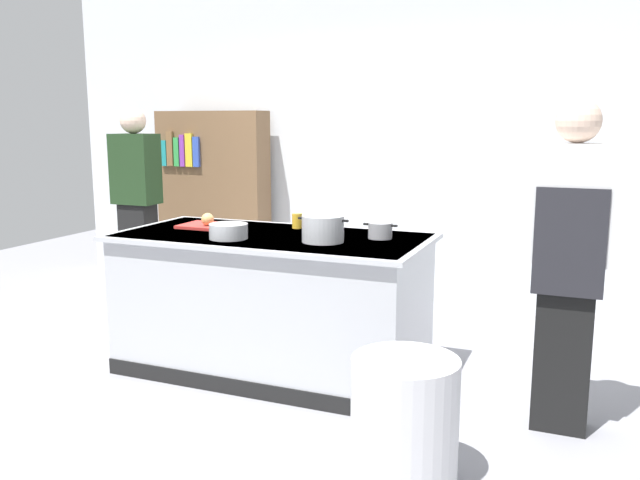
% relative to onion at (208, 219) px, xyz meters
% --- Properties ---
extents(ground_plane, '(10.00, 10.00, 0.00)m').
position_rel_onion_xyz_m(ground_plane, '(0.50, -0.06, -0.96)').
color(ground_plane, gray).
extents(back_wall, '(6.40, 0.12, 3.00)m').
position_rel_onion_xyz_m(back_wall, '(0.50, 2.04, 0.54)').
color(back_wall, silver).
rests_on(back_wall, ground_plane).
extents(counter_island, '(1.98, 0.98, 0.90)m').
position_rel_onion_xyz_m(counter_island, '(0.50, -0.06, -0.50)').
color(counter_island, '#B7BABF').
rests_on(counter_island, ground_plane).
extents(cutting_board, '(0.40, 0.28, 0.02)m').
position_rel_onion_xyz_m(cutting_board, '(-0.00, 0.04, -0.05)').
color(cutting_board, red).
rests_on(cutting_board, counter_island).
extents(onion, '(0.08, 0.08, 0.08)m').
position_rel_onion_xyz_m(onion, '(0.00, 0.00, 0.00)').
color(onion, tan).
rests_on(onion, cutting_board).
extents(stock_pot, '(0.32, 0.25, 0.16)m').
position_rel_onion_xyz_m(stock_pot, '(0.90, -0.16, 0.02)').
color(stock_pot, '#B7BABF').
rests_on(stock_pot, counter_island).
extents(sauce_pan, '(0.21, 0.15, 0.10)m').
position_rel_onion_xyz_m(sauce_pan, '(1.18, 0.08, -0.01)').
color(sauce_pan, '#99999E').
rests_on(sauce_pan, counter_island).
extents(mixing_bowl, '(0.24, 0.24, 0.09)m').
position_rel_onion_xyz_m(mixing_bowl, '(0.32, -0.28, -0.02)').
color(mixing_bowl, '#B7BABF').
rests_on(mixing_bowl, counter_island).
extents(juice_cup, '(0.07, 0.07, 0.10)m').
position_rel_onion_xyz_m(juice_cup, '(0.55, 0.24, -0.01)').
color(juice_cup, yellow).
rests_on(juice_cup, counter_island).
extents(trash_bin, '(0.48, 0.48, 0.59)m').
position_rel_onion_xyz_m(trash_bin, '(1.66, -1.06, -0.67)').
color(trash_bin, silver).
rests_on(trash_bin, ground_plane).
extents(person_chef, '(0.38, 0.25, 1.72)m').
position_rel_onion_xyz_m(person_chef, '(2.27, -0.21, -0.05)').
color(person_chef, black).
rests_on(person_chef, ground_plane).
extents(person_guest, '(0.38, 0.24, 1.72)m').
position_rel_onion_xyz_m(person_guest, '(-1.29, 0.93, -0.05)').
color(person_guest, black).
rests_on(person_guest, ground_plane).
extents(bookshelf, '(1.10, 0.31, 1.70)m').
position_rel_onion_xyz_m(bookshelf, '(-1.02, 1.74, -0.11)').
color(bookshelf, brown).
rests_on(bookshelf, ground_plane).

